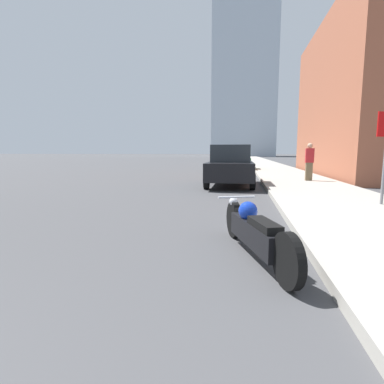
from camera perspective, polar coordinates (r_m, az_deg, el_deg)
The scene contains 6 objects.
sidewalk at distance 39.49m, azimuth 13.32°, elevation 5.44°, with size 3.46×240.00×0.15m.
distant_tower at distance 105.51m, azimuth 9.96°, elevation 20.99°, with size 19.54×19.54×51.96m.
motorcycle at distance 4.31m, azimuth 11.75°, elevation -7.22°, with size 1.03×2.51×0.74m.
parked_car_black at distance 13.06m, azimuth 7.37°, elevation 4.98°, with size 2.00×4.46×1.75m.
parked_car_green at distance 24.07m, azimuth 9.07°, elevation 6.05°, with size 1.78×4.34×1.64m.
pedestrian at distance 14.79m, azimuth 21.45°, elevation 5.47°, with size 0.36×0.24×1.72m.
Camera 1 is at (2.95, 0.63, 1.46)m, focal length 28.00 mm.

